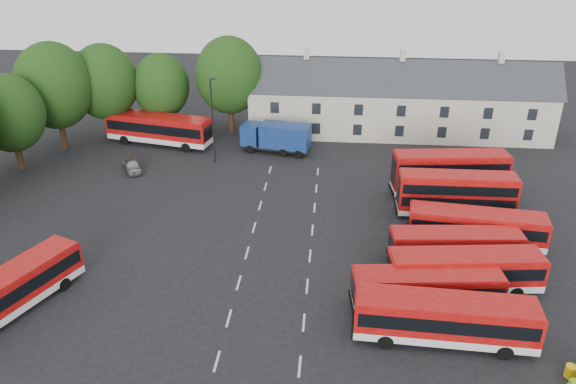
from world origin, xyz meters
name	(u,v)px	position (x,y,z in m)	size (l,w,h in m)	color
ground	(243,267)	(0.00, 0.00, 0.00)	(140.00, 140.00, 0.00)	black
lane_markings	(278,254)	(2.50, 2.00, 0.01)	(5.15, 33.80, 0.01)	beige
treeline	(73,99)	(-20.74, 19.36, 6.68)	(29.92, 32.59, 12.01)	black
terrace_houses	(398,103)	(14.00, 30.00, 3.86)	(35.70, 7.13, 10.06)	beige
bus_row_a	(445,317)	(13.75, -6.99, 1.88)	(11.19, 3.07, 3.13)	silver
bus_row_b	(427,287)	(13.11, -3.68, 1.70)	(10.18, 3.30, 2.83)	silver
bus_row_c	(465,268)	(16.03, -1.45, 1.82)	(10.90, 3.63, 3.02)	silver
bus_row_d	(456,245)	(16.00, 1.93, 1.67)	(9.99, 3.07, 2.78)	silver
bus_row_e	(476,225)	(18.12, 4.80, 1.80)	(10.81, 3.63, 3.00)	silver
bus_dd_south	(456,193)	(17.32, 9.48, 2.34)	(10.02, 2.42, 4.10)	silver
bus_dd_north	(450,172)	(17.43, 13.65, 2.47)	(10.77, 3.59, 4.33)	silver
bus_west	(8,290)	(-14.58, -6.63, 1.81)	(6.38, 10.76, 3.01)	silver
bus_north	(159,127)	(-13.47, 24.06, 2.08)	(12.55, 5.31, 3.46)	silver
box_truck	(277,136)	(0.21, 22.84, 1.87)	(7.92, 3.74, 3.33)	black
silver_car	(132,165)	(-14.26, 16.52, 0.63)	(1.48, 3.68, 1.25)	#9EA0A5
grit_bin	(570,371)	(20.68, -9.41, 0.38)	(0.61, 0.61, 0.76)	#EBB30D
lamppost	(213,119)	(-6.11, 19.48, 4.91)	(0.63, 0.26, 9.21)	black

